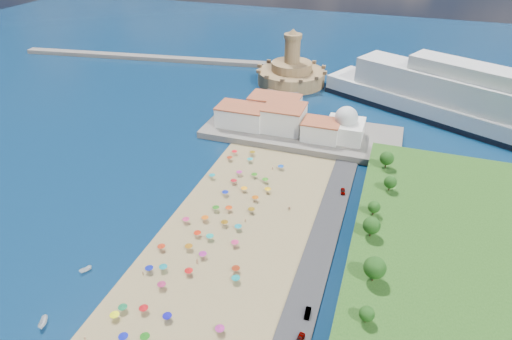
% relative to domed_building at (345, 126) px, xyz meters
% --- Properties ---
extents(ground, '(700.00, 700.00, 0.00)m').
position_rel_domed_building_xyz_m(ground, '(-30.00, -71.00, -8.97)').
color(ground, '#071938').
rests_on(ground, ground).
extents(terrace, '(90.00, 36.00, 3.00)m').
position_rel_domed_building_xyz_m(terrace, '(-20.00, 2.00, -7.47)').
color(terrace, '#59544C').
rests_on(terrace, ground).
extents(jetty, '(18.00, 70.00, 2.40)m').
position_rel_domed_building_xyz_m(jetty, '(-42.00, 37.00, -7.77)').
color(jetty, '#59544C').
rests_on(jetty, ground).
extents(breakwater, '(199.03, 34.77, 2.60)m').
position_rel_domed_building_xyz_m(breakwater, '(-140.00, 82.00, -7.67)').
color(breakwater, '#59544C').
rests_on(breakwater, ground).
extents(waterfront_buildings, '(57.00, 29.00, 11.00)m').
position_rel_domed_building_xyz_m(waterfront_buildings, '(-33.05, 2.64, -1.10)').
color(waterfront_buildings, silver).
rests_on(waterfront_buildings, terrace).
extents(domed_building, '(16.00, 16.00, 15.00)m').
position_rel_domed_building_xyz_m(domed_building, '(0.00, 0.00, 0.00)').
color(domed_building, silver).
rests_on(domed_building, terrace).
extents(fortress, '(40.00, 40.00, 32.40)m').
position_rel_domed_building_xyz_m(fortress, '(-42.00, 67.00, -2.29)').
color(fortress, '#A37A51').
rests_on(fortress, ground).
extents(cruise_ship, '(159.38, 93.47, 36.09)m').
position_rel_domed_building_xyz_m(cruise_ship, '(59.68, 35.74, 1.72)').
color(cruise_ship, black).
rests_on(cruise_ship, ground).
extents(beach_parasols, '(33.15, 115.80, 2.20)m').
position_rel_domed_building_xyz_m(beach_parasols, '(-31.06, -82.08, -6.83)').
color(beach_parasols, gray).
rests_on(beach_parasols, beach).
extents(beachgoers, '(35.12, 93.42, 1.85)m').
position_rel_domed_building_xyz_m(beachgoers, '(-29.19, -62.34, -7.85)').
color(beachgoers, tan).
rests_on(beachgoers, beach).
extents(moored_boats, '(5.02, 23.58, 1.71)m').
position_rel_domed_building_xyz_m(moored_boats, '(-58.21, -115.43, -8.17)').
color(moored_boats, white).
rests_on(moored_boats, ground).
extents(parked_cars, '(2.18, 71.35, 1.38)m').
position_rel_domed_building_xyz_m(parked_cars, '(6.00, -82.40, -7.60)').
color(parked_cars, gray).
rests_on(parked_cars, promenade).
extents(hillside_trees, '(9.07, 107.72, 7.73)m').
position_rel_domed_building_xyz_m(hillside_trees, '(19.35, -78.64, 1.10)').
color(hillside_trees, '#382314').
rests_on(hillside_trees, hillside).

